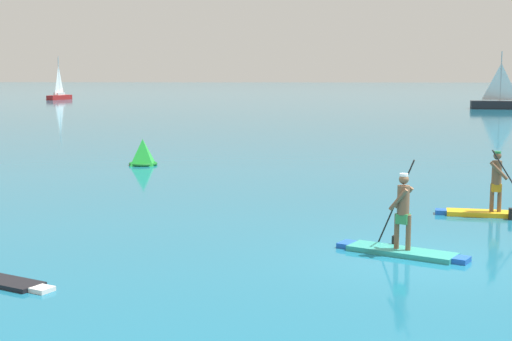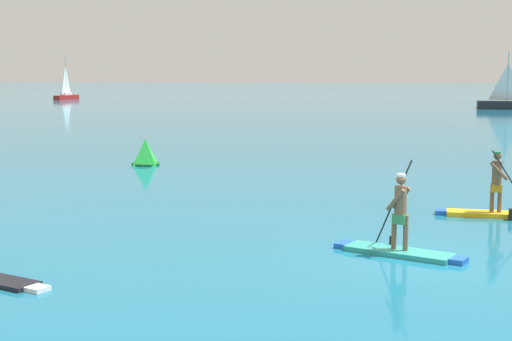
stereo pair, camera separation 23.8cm
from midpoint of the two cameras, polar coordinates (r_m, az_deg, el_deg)
ground at (r=16.32m, az=12.51°, el=-6.55°), size 440.00×440.00×0.00m
paddleboarder_mid_center at (r=16.55m, az=11.14°, el=-5.02°), size 2.74×1.85×2.05m
paddleboarder_far_right at (r=21.42m, az=17.88°, el=-2.38°), size 3.07×1.12×1.87m
race_marker_buoy at (r=31.71m, az=-8.12°, el=1.27°), size 1.36×1.36×1.10m
sailboat_left_horizon at (r=103.36m, az=-14.06°, el=5.65°), size 2.33×4.40×5.62m
sailboat_right_horizon at (r=80.10m, az=18.48°, el=4.88°), size 5.85×2.42×5.74m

